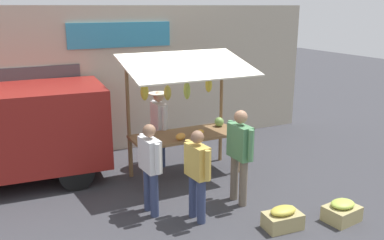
% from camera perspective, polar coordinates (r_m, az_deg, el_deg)
% --- Properties ---
extents(ground_plane, '(40.00, 40.00, 0.00)m').
position_cam_1_polar(ground_plane, '(8.61, -0.89, -7.55)').
color(ground_plane, '#38383D').
extents(street_backdrop, '(9.00, 0.30, 3.40)m').
position_cam_1_polar(street_backdrop, '(10.07, -6.62, 5.86)').
color(street_backdrop, '#B2A893').
rests_on(street_backdrop, ground).
extents(market_stall, '(2.50, 1.46, 2.50)m').
position_cam_1_polar(market_stall, '(8.17, -0.93, 2.50)').
color(market_stall, brown).
rests_on(market_stall, ground).
extents(vendor_with_sunhat, '(0.43, 0.70, 1.65)m').
position_cam_1_polar(vendor_with_sunhat, '(8.83, -4.60, -0.28)').
color(vendor_with_sunhat, navy).
rests_on(vendor_with_sunhat, ground).
extents(shopper_in_striped_shirt, '(0.26, 0.68, 1.56)m').
position_cam_1_polar(shopper_in_striped_shirt, '(6.78, -5.85, -6.02)').
color(shopper_in_striped_shirt, navy).
rests_on(shopper_in_striped_shirt, ground).
extents(shopper_with_shopping_bag, '(0.27, 0.66, 1.53)m').
position_cam_1_polar(shopper_with_shopping_bag, '(6.55, 0.74, -6.99)').
color(shopper_with_shopping_bag, navy).
rests_on(shopper_with_shopping_bag, ground).
extents(shopper_in_grey_tee, '(0.23, 0.72, 1.69)m').
position_cam_1_polar(shopper_in_grey_tee, '(7.14, 6.66, -4.16)').
color(shopper_in_grey_tee, '#726656').
rests_on(shopper_in_grey_tee, ground).
extents(produce_crate_near, '(0.62, 0.41, 0.37)m').
position_cam_1_polar(produce_crate_near, '(6.76, 12.51, -13.25)').
color(produce_crate_near, tan).
rests_on(produce_crate_near, ground).
extents(produce_crate_side, '(0.60, 0.48, 0.36)m').
position_cam_1_polar(produce_crate_side, '(7.24, 20.13, -11.87)').
color(produce_crate_side, tan).
rests_on(produce_crate_side, ground).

